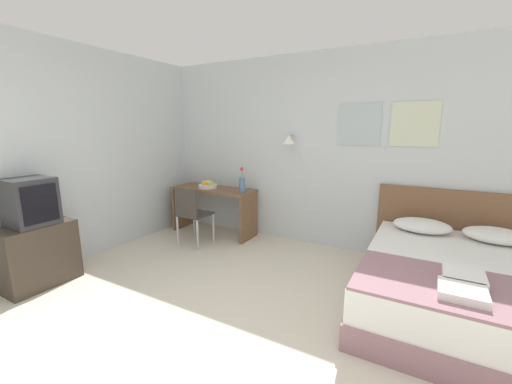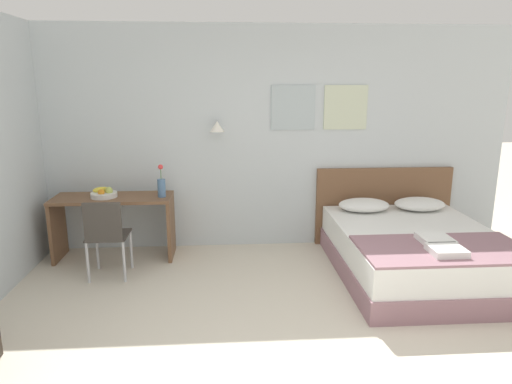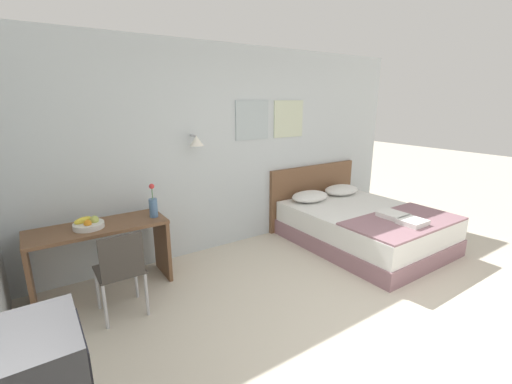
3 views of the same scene
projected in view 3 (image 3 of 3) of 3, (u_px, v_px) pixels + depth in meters
ground_plane at (403, 356)px, 2.71m from camera, size 24.00×24.00×0.00m
wall_back at (229, 149)px, 4.55m from camera, size 5.98×0.31×2.65m
bed at (364, 227)px, 4.77m from camera, size 1.59×2.02×0.50m
headboard at (313, 195)px, 5.54m from camera, size 1.71×0.06×0.96m
pillow_left at (310, 196)px, 5.10m from camera, size 0.60×0.42×0.14m
pillow_right at (341, 190)px, 5.47m from camera, size 0.60×0.42×0.14m
throw_blanket at (404, 221)px, 4.23m from camera, size 1.54×0.81×0.02m
folded_towel_near_foot at (393, 215)px, 4.33m from camera, size 0.28×0.32×0.06m
folded_towel_mid_bed at (412, 222)px, 4.09m from camera, size 0.30×0.27×0.06m
desk at (100, 245)px, 3.54m from camera, size 1.33×0.52×0.73m
desk_chair at (121, 268)px, 3.09m from camera, size 0.40×0.40×0.84m
fruit_bowl at (88, 224)px, 3.41m from camera, size 0.29×0.29×0.12m
flower_vase at (153, 206)px, 3.71m from camera, size 0.09×0.09×0.37m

